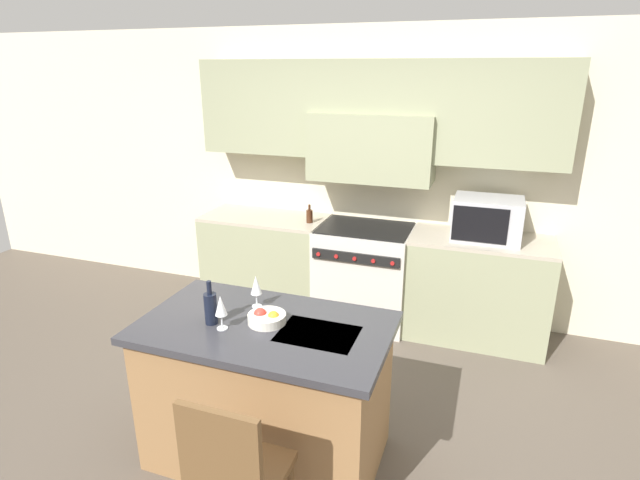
% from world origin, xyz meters
% --- Properties ---
extents(ground_plane, '(10.00, 10.00, 0.00)m').
position_xyz_m(ground_plane, '(0.00, 0.00, 0.00)').
color(ground_plane, brown).
extents(back_cabinetry, '(10.00, 0.46, 2.70)m').
position_xyz_m(back_cabinetry, '(0.00, 2.14, 1.59)').
color(back_cabinetry, beige).
rests_on(back_cabinetry, ground_plane).
extents(back_counter, '(3.26, 0.62, 0.94)m').
position_xyz_m(back_counter, '(0.00, 1.89, 0.47)').
color(back_counter, gray).
rests_on(back_counter, ground_plane).
extents(range_stove, '(0.86, 0.70, 0.94)m').
position_xyz_m(range_stove, '(-0.00, 1.87, 0.47)').
color(range_stove, beige).
rests_on(range_stove, ground_plane).
extents(microwave, '(0.56, 0.41, 0.36)m').
position_xyz_m(microwave, '(1.05, 1.89, 1.12)').
color(microwave, '#B7B7BC').
rests_on(microwave, back_counter).
extents(kitchen_island, '(1.46, 0.85, 0.93)m').
position_xyz_m(kitchen_island, '(-0.10, -0.08, 0.47)').
color(kitchen_island, olive).
rests_on(kitchen_island, ground_plane).
extents(island_chair, '(0.42, 0.40, 0.98)m').
position_xyz_m(island_chair, '(0.08, -0.81, 0.56)').
color(island_chair, brown).
rests_on(island_chair, ground_plane).
extents(wine_bottle, '(0.07, 0.07, 0.27)m').
position_xyz_m(wine_bottle, '(-0.39, -0.17, 1.03)').
color(wine_bottle, black).
rests_on(wine_bottle, kitchen_island).
extents(wine_glass_near, '(0.07, 0.07, 0.21)m').
position_xyz_m(wine_glass_near, '(-0.30, -0.21, 1.07)').
color(wine_glass_near, white).
rests_on(wine_glass_near, kitchen_island).
extents(wine_glass_far, '(0.07, 0.07, 0.21)m').
position_xyz_m(wine_glass_far, '(-0.24, 0.11, 1.07)').
color(wine_glass_far, white).
rests_on(wine_glass_far, kitchen_island).
extents(fruit_bowl, '(0.22, 0.22, 0.08)m').
position_xyz_m(fruit_bowl, '(-0.10, -0.06, 0.96)').
color(fruit_bowl, silver).
rests_on(fruit_bowl, kitchen_island).
extents(oil_bottle_on_counter, '(0.06, 0.06, 0.17)m').
position_xyz_m(oil_bottle_on_counter, '(-0.54, 1.83, 1.01)').
color(oil_bottle_on_counter, '#422314').
rests_on(oil_bottle_on_counter, back_counter).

